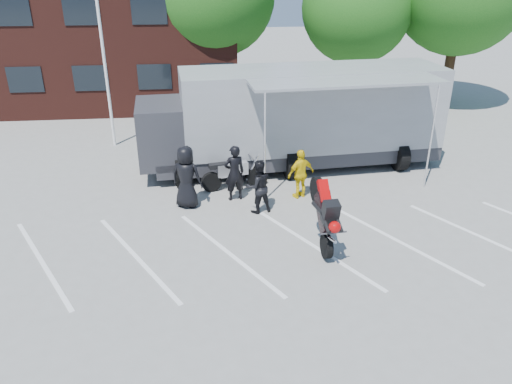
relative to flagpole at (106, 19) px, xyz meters
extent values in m
plane|color=gray|center=(6.24, -10.00, -5.05)|extent=(100.00, 100.00, 0.00)
cube|color=white|center=(6.24, -9.00, -5.05)|extent=(18.09, 13.33, 0.01)
cube|color=#461D16|center=(-3.76, 8.00, -1.55)|extent=(18.00, 8.00, 7.00)
cylinder|color=white|center=(-0.26, 0.00, -1.05)|extent=(0.12, 0.12, 8.00)
cylinder|color=#382314|center=(4.24, 6.00, -3.43)|extent=(0.50, 0.50, 3.24)
cylinder|color=#382314|center=(11.24, 5.00, -3.61)|extent=(0.50, 0.50, 2.88)
sphere|color=#175314|center=(11.24, 5.00, -0.09)|extent=(5.44, 5.44, 5.44)
cylinder|color=#382314|center=(16.24, 4.50, -3.34)|extent=(0.50, 0.50, 3.42)
imported|color=black|center=(2.94, -6.11, -4.06)|extent=(1.14, 0.94, 1.99)
imported|color=black|center=(4.45, -5.76, -4.13)|extent=(0.76, 0.59, 1.85)
imported|color=black|center=(5.11, -6.71, -4.21)|extent=(0.96, 0.83, 1.69)
imported|color=yellow|center=(6.59, -5.82, -4.23)|extent=(1.04, 0.77, 1.65)
camera|label=1|loc=(3.64, -20.42, 2.03)|focal=35.00mm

